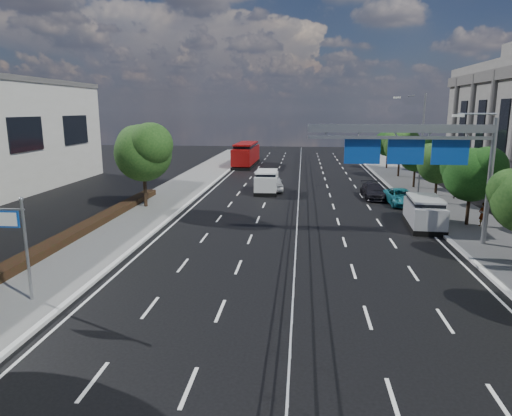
{
  "coord_description": "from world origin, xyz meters",
  "views": [
    {
      "loc": [
        0.24,
        -16.18,
        7.63
      ],
      "look_at": [
        -2.21,
        7.83,
        2.4
      ],
      "focal_mm": 32.0,
      "sensor_mm": 36.0,
      "label": 1
    }
  ],
  "objects_px": {
    "parked_car_dark": "(374,191)",
    "near_car_dark": "(250,155)",
    "overhead_gantry": "(420,147)",
    "parked_car_teal": "(401,197)",
    "toilet_sign": "(14,232)",
    "pedestrian_b": "(456,190)",
    "red_bus": "(246,154)",
    "near_car_silver": "(274,183)",
    "pedestrian_a": "(483,214)",
    "white_minivan": "(267,182)",
    "silver_minivan": "(424,213)"
  },
  "relations": [
    {
      "from": "parked_car_teal",
      "to": "pedestrian_a",
      "type": "bearing_deg",
      "value": -67.3
    },
    {
      "from": "near_car_silver",
      "to": "parked_car_teal",
      "type": "height_order",
      "value": "near_car_silver"
    },
    {
      "from": "toilet_sign",
      "to": "pedestrian_b",
      "type": "distance_m",
      "value": 34.16
    },
    {
      "from": "toilet_sign",
      "to": "pedestrian_b",
      "type": "bearing_deg",
      "value": 44.42
    },
    {
      "from": "pedestrian_a",
      "to": "parked_car_teal",
      "type": "bearing_deg",
      "value": -84.09
    },
    {
      "from": "toilet_sign",
      "to": "near_car_dark",
      "type": "distance_m",
      "value": 54.67
    },
    {
      "from": "silver_minivan",
      "to": "pedestrian_a",
      "type": "xyz_separation_m",
      "value": [
        3.75,
        0.2,
        -0.07
      ]
    },
    {
      "from": "silver_minivan",
      "to": "overhead_gantry",
      "type": "bearing_deg",
      "value": -107.66
    },
    {
      "from": "red_bus",
      "to": "pedestrian_a",
      "type": "height_order",
      "value": "red_bus"
    },
    {
      "from": "silver_minivan",
      "to": "pedestrian_b",
      "type": "distance_m",
      "value": 11.11
    },
    {
      "from": "toilet_sign",
      "to": "pedestrian_a",
      "type": "relative_size",
      "value": 2.77
    },
    {
      "from": "red_bus",
      "to": "parked_car_teal",
      "type": "relative_size",
      "value": 2.3
    },
    {
      "from": "overhead_gantry",
      "to": "near_car_dark",
      "type": "distance_m",
      "value": 47.08
    },
    {
      "from": "red_bus",
      "to": "parked_car_teal",
      "type": "distance_m",
      "value": 29.53
    },
    {
      "from": "parked_car_dark",
      "to": "pedestrian_b",
      "type": "xyz_separation_m",
      "value": [
        6.9,
        -0.01,
        0.25
      ]
    },
    {
      "from": "near_car_silver",
      "to": "silver_minivan",
      "type": "distance_m",
      "value": 16.77
    },
    {
      "from": "toilet_sign",
      "to": "silver_minivan",
      "type": "distance_m",
      "value": 23.89
    },
    {
      "from": "red_bus",
      "to": "pedestrian_a",
      "type": "bearing_deg",
      "value": -57.08
    },
    {
      "from": "pedestrian_b",
      "to": "silver_minivan",
      "type": "bearing_deg",
      "value": 90.7
    },
    {
      "from": "white_minivan",
      "to": "near_car_dark",
      "type": "relative_size",
      "value": 1.16
    },
    {
      "from": "overhead_gantry",
      "to": "near_car_silver",
      "type": "distance_m",
      "value": 19.77
    },
    {
      "from": "overhead_gantry",
      "to": "parked_car_teal",
      "type": "relative_size",
      "value": 2.23
    },
    {
      "from": "toilet_sign",
      "to": "silver_minivan",
      "type": "bearing_deg",
      "value": 36.02
    },
    {
      "from": "pedestrian_a",
      "to": "near_car_silver",
      "type": "bearing_deg",
      "value": -62.92
    },
    {
      "from": "red_bus",
      "to": "near_car_silver",
      "type": "distance_m",
      "value": 20.06
    },
    {
      "from": "silver_minivan",
      "to": "toilet_sign",
      "type": "bearing_deg",
      "value": -140.08
    },
    {
      "from": "overhead_gantry",
      "to": "pedestrian_a",
      "type": "distance_m",
      "value": 8.2
    },
    {
      "from": "overhead_gantry",
      "to": "near_car_silver",
      "type": "relative_size",
      "value": 2.39
    },
    {
      "from": "overhead_gantry",
      "to": "parked_car_teal",
      "type": "distance_m",
      "value": 12.42
    },
    {
      "from": "toilet_sign",
      "to": "overhead_gantry",
      "type": "distance_m",
      "value": 20.52
    },
    {
      "from": "red_bus",
      "to": "near_car_silver",
      "type": "bearing_deg",
      "value": -73.89
    },
    {
      "from": "pedestrian_b",
      "to": "white_minivan",
      "type": "bearing_deg",
      "value": 20.95
    },
    {
      "from": "near_car_dark",
      "to": "near_car_silver",
      "type": "bearing_deg",
      "value": 99.56
    },
    {
      "from": "parked_car_dark",
      "to": "near_car_dark",
      "type": "bearing_deg",
      "value": 112.89
    },
    {
      "from": "parked_car_dark",
      "to": "pedestrian_a",
      "type": "height_order",
      "value": "pedestrian_a"
    },
    {
      "from": "overhead_gantry",
      "to": "pedestrian_b",
      "type": "height_order",
      "value": "overhead_gantry"
    },
    {
      "from": "white_minivan",
      "to": "red_bus",
      "type": "xyz_separation_m",
      "value": [
        -4.45,
        20.34,
        0.64
      ]
    },
    {
      "from": "white_minivan",
      "to": "pedestrian_b",
      "type": "xyz_separation_m",
      "value": [
        16.45,
        -2.04,
        -0.1
      ]
    },
    {
      "from": "overhead_gantry",
      "to": "pedestrian_b",
      "type": "bearing_deg",
      "value": 64.26
    },
    {
      "from": "toilet_sign",
      "to": "pedestrian_a",
      "type": "xyz_separation_m",
      "value": [
        23.0,
        14.2,
        -2.02
      ]
    },
    {
      "from": "toilet_sign",
      "to": "overhead_gantry",
      "type": "relative_size",
      "value": 0.42
    },
    {
      "from": "white_minivan",
      "to": "near_car_silver",
      "type": "distance_m",
      "value": 1.15
    },
    {
      "from": "overhead_gantry",
      "to": "parked_car_dark",
      "type": "bearing_deg",
      "value": 90.99
    },
    {
      "from": "silver_minivan",
      "to": "parked_car_teal",
      "type": "xyz_separation_m",
      "value": [
        -0.0,
        7.33,
        -0.35
      ]
    },
    {
      "from": "toilet_sign",
      "to": "pedestrian_b",
      "type": "xyz_separation_m",
      "value": [
        24.35,
        23.87,
        -2.04
      ]
    },
    {
      "from": "white_minivan",
      "to": "silver_minivan",
      "type": "relative_size",
      "value": 0.95
    },
    {
      "from": "toilet_sign",
      "to": "red_bus",
      "type": "relative_size",
      "value": 0.41
    },
    {
      "from": "parked_car_teal",
      "to": "pedestrian_b",
      "type": "distance_m",
      "value": 5.7
    },
    {
      "from": "near_car_dark",
      "to": "parked_car_teal",
      "type": "bearing_deg",
      "value": 114.47
    },
    {
      "from": "near_car_dark",
      "to": "overhead_gantry",
      "type": "bearing_deg",
      "value": 106.69
    }
  ]
}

